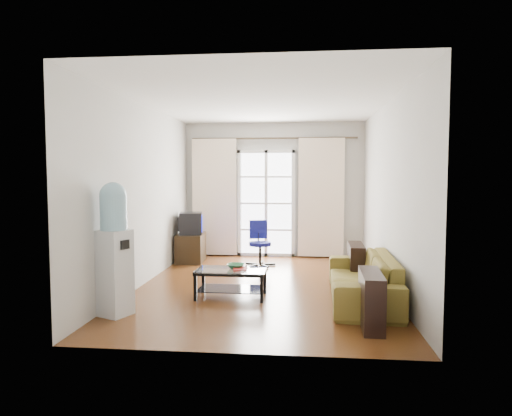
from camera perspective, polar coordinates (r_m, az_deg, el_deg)
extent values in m
plane|color=#5C3315|center=(6.86, 0.86, -9.71)|extent=(5.20, 5.20, 0.00)
plane|color=white|center=(6.75, 0.89, 13.16)|extent=(5.20, 5.20, 0.00)
cube|color=beige|center=(9.26, 2.23, 2.29)|extent=(3.60, 0.02, 2.70)
cube|color=beige|center=(4.09, -2.19, 0.13)|extent=(3.60, 0.02, 2.70)
cube|color=beige|center=(7.05, -13.86, 1.64)|extent=(0.02, 5.20, 2.70)
cube|color=beige|center=(6.76, 16.27, 1.50)|extent=(0.02, 5.20, 2.70)
cube|color=white|center=(9.24, 1.28, 0.58)|extent=(1.01, 0.02, 2.04)
cube|color=white|center=(9.22, 1.27, 0.58)|extent=(1.16, 0.06, 2.15)
cylinder|color=#4C3F2D|center=(9.19, 2.21, 8.71)|extent=(3.30, 0.04, 0.04)
cube|color=#F9E4C8|center=(9.30, -5.22, 1.36)|extent=(0.90, 0.07, 2.35)
cube|color=#F9E4C8|center=(9.14, 8.14, 1.29)|extent=(0.90, 0.07, 2.35)
cube|color=#9A9A9C|center=(9.23, 7.15, -4.10)|extent=(0.64, 0.12, 0.64)
imported|color=brown|center=(6.17, 13.13, -8.52)|extent=(2.11, 0.95, 0.60)
cube|color=silver|center=(6.17, -3.13, -7.73)|extent=(0.93, 0.54, 0.01)
cube|color=black|center=(6.23, -3.12, -10.05)|extent=(0.87, 0.48, 0.01)
cube|color=black|center=(6.07, -7.60, -9.75)|extent=(0.04, 0.04, 0.37)
cube|color=black|center=(5.93, 0.72, -10.05)|extent=(0.04, 0.04, 0.37)
cube|color=black|center=(6.52, -6.60, -8.79)|extent=(0.04, 0.04, 0.37)
cube|color=black|center=(6.38, 1.12, -9.03)|extent=(0.04, 0.04, 0.37)
imported|color=green|center=(6.25, -2.53, -7.25)|extent=(0.31, 0.31, 0.06)
imported|color=#AF2B15|center=(6.13, -2.87, -7.64)|extent=(0.26, 0.30, 0.02)
cube|color=black|center=(6.30, -1.87, -7.35)|extent=(0.17, 0.07, 0.02)
cube|color=black|center=(8.78, -8.16, -4.94)|extent=(0.53, 0.76, 0.53)
cube|color=black|center=(8.67, -8.14, -1.91)|extent=(0.49, 0.52, 0.41)
cube|color=#0C19E5|center=(8.66, -6.76, -1.90)|extent=(0.09, 0.35, 0.30)
cube|color=black|center=(8.68, -9.31, -1.92)|extent=(0.18, 0.32, 0.27)
cylinder|color=black|center=(8.28, 0.51, -5.86)|extent=(0.05, 0.05, 0.41)
cylinder|color=navy|center=(8.25, 0.51, -4.51)|extent=(0.40, 0.40, 0.06)
cube|color=navy|center=(8.39, 0.30, -2.68)|extent=(0.32, 0.13, 0.34)
cube|color=silver|center=(5.61, -17.23, -7.74)|extent=(0.41, 0.41, 1.00)
cylinder|color=#7FB0C5|center=(5.51, -17.38, -0.57)|extent=(0.31, 0.31, 0.40)
sphere|color=#7FB0C5|center=(5.50, -17.43, 1.51)|extent=(0.31, 0.31, 0.31)
cube|color=black|center=(5.44, -16.14, -4.41)|extent=(0.09, 0.13, 0.11)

